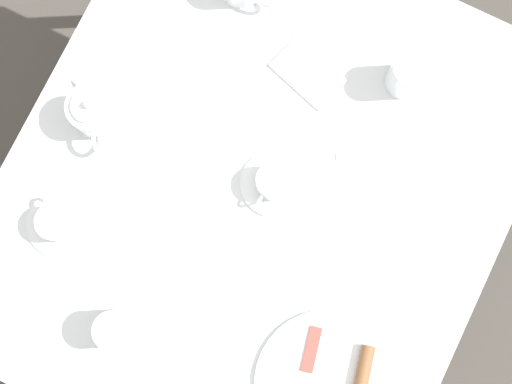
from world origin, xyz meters
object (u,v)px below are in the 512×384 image
(teapot_far, at_px, (94,111))
(water_glass_tall, at_px, (407,75))
(knife_by_plate, at_px, (202,255))
(fork_by_plate, at_px, (378,159))
(water_glass_short, at_px, (117,329))
(teacup_with_saucer_right, at_px, (58,223))
(teacup_with_saucer_left, at_px, (274,182))
(breakfast_plate, at_px, (330,384))
(napkin_folded, at_px, (308,73))

(teapot_far, relative_size, water_glass_tall, 1.59)
(knife_by_plate, bearing_deg, fork_by_plate, 54.76)
(water_glass_tall, xyz_separation_m, water_glass_short, (-0.32, -0.77, -0.00))
(teapot_far, height_order, teacup_with_saucer_right, teapot_far)
(teacup_with_saucer_right, bearing_deg, water_glass_short, -32.59)
(water_glass_tall, xyz_separation_m, fork_by_plate, (0.02, -0.19, -0.05))
(teapot_far, relative_size, fork_by_plate, 0.98)
(teapot_far, xyz_separation_m, teacup_with_saucer_right, (0.04, -0.25, -0.02))
(teapot_far, distance_m, teacup_with_saucer_left, 0.42)
(breakfast_plate, xyz_separation_m, teacup_with_saucer_left, (-0.30, 0.34, 0.02))
(teapot_far, relative_size, knife_by_plate, 0.76)
(teapot_far, xyz_separation_m, napkin_folded, (0.38, 0.29, -0.05))
(breakfast_plate, relative_size, water_glass_tall, 2.93)
(teacup_with_saucer_right, xyz_separation_m, water_glass_short, (0.22, -0.14, 0.02))
(fork_by_plate, bearing_deg, water_glass_tall, 97.26)
(breakfast_plate, bearing_deg, water_glass_tall, 101.42)
(breakfast_plate, bearing_deg, teacup_with_saucer_left, 131.36)
(teapot_far, height_order, knife_by_plate, teapot_far)
(water_glass_short, xyz_separation_m, knife_by_plate, (0.09, 0.22, -0.05))
(teapot_far, xyz_separation_m, water_glass_tall, (0.58, 0.37, 0.00))
(water_glass_short, xyz_separation_m, napkin_folded, (0.12, 0.69, -0.05))
(breakfast_plate, height_order, water_glass_short, water_glass_short)
(teapot_far, distance_m, teacup_with_saucer_right, 0.26)
(water_glass_tall, xyz_separation_m, napkin_folded, (-0.20, -0.08, -0.05))
(napkin_folded, relative_size, fork_by_plate, 1.01)
(breakfast_plate, bearing_deg, teacup_with_saucer_right, 175.64)
(breakfast_plate, bearing_deg, teapot_far, 157.00)
(breakfast_plate, distance_m, napkin_folded, 0.69)
(napkin_folded, xyz_separation_m, knife_by_plate, (-0.03, -0.47, -0.00))
(breakfast_plate, xyz_separation_m, fork_by_plate, (-0.11, 0.49, -0.01))
(teacup_with_saucer_right, height_order, water_glass_tall, water_glass_tall)
(teapot_far, bearing_deg, teacup_with_saucer_left, -116.21)
(teacup_with_saucer_left, height_order, water_glass_tall, water_glass_tall)
(teapot_far, relative_size, water_glass_short, 1.70)
(teapot_far, bearing_deg, teacup_with_saucer_right, 157.53)
(teacup_with_saucer_left, bearing_deg, water_glass_short, -110.47)
(breakfast_plate, height_order, teacup_with_saucer_left, teacup_with_saucer_left)
(teacup_with_saucer_left, height_order, teacup_with_saucer_right, same)
(breakfast_plate, relative_size, teapot_far, 1.85)
(water_glass_tall, distance_m, water_glass_short, 0.83)
(napkin_folded, bearing_deg, teacup_with_saucer_right, -122.06)
(teacup_with_saucer_right, distance_m, napkin_folded, 0.65)
(water_glass_short, height_order, fork_by_plate, water_glass_short)
(teacup_with_saucer_left, distance_m, napkin_folded, 0.27)
(breakfast_plate, distance_m, teapot_far, 0.78)
(teacup_with_saucer_left, distance_m, fork_by_plate, 0.24)
(breakfast_plate, bearing_deg, fork_by_plate, 102.97)
(water_glass_tall, relative_size, knife_by_plate, 0.48)
(teacup_with_saucer_left, relative_size, teacup_with_saucer_right, 1.00)
(teapot_far, height_order, teacup_with_saucer_left, teapot_far)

